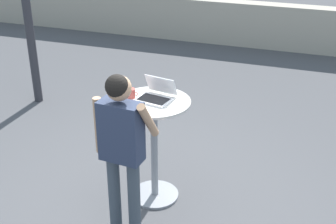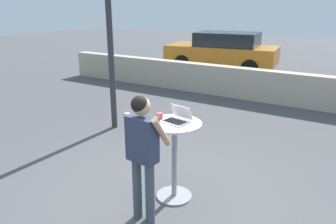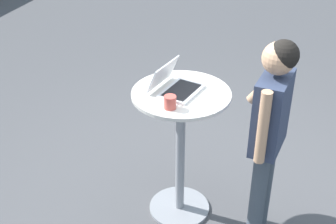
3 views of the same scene
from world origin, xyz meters
TOP-DOWN VIEW (x-y plane):
  - ground_plane at (0.00, 0.00)m, footprint 50.00×50.00m
  - pavement_kerb at (0.00, 5.54)m, footprint 14.27×0.35m
  - cafe_table at (-0.02, 0.23)m, footprint 0.70×0.70m
  - laptop at (-0.01, 0.28)m, footprint 0.37×0.35m
  - coffee_mug at (-0.25, 0.23)m, footprint 0.11×0.08m
  - standing_person at (-0.07, -0.41)m, footprint 0.52×0.33m

SIDE VIEW (x-z plane):
  - ground_plane at x=0.00m, z-range 0.00..0.00m
  - pavement_kerb at x=0.00m, z-range 0.00..0.85m
  - cafe_table at x=-0.02m, z-range 0.15..1.22m
  - standing_person at x=-0.07m, z-range 0.19..1.77m
  - laptop at x=-0.01m, z-range 1.02..1.22m
  - coffee_mug at x=-0.25m, z-range 1.08..1.17m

